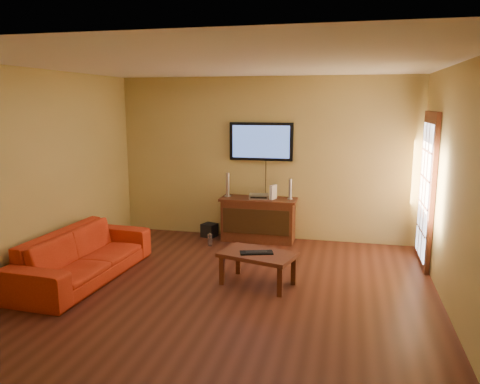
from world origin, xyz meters
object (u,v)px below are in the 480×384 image
(speaker_right, at_px, (290,190))
(media_console, at_px, (258,219))
(coffee_table, at_px, (258,257))
(bottle, at_px, (210,240))
(sofa, at_px, (83,247))
(subwoofer, at_px, (209,230))
(av_receiver, at_px, (259,196))
(television, at_px, (261,142))
(keyboard, at_px, (256,252))
(speaker_left, at_px, (228,186))
(game_console, at_px, (273,192))

(speaker_right, bearing_deg, media_console, -175.09)
(coffee_table, height_order, bottle, coffee_table)
(sofa, height_order, subwoofer, sofa)
(speaker_right, height_order, av_receiver, speaker_right)
(media_console, height_order, bottle, media_console)
(media_console, distance_m, sofa, 2.91)
(television, xyz_separation_m, coffee_table, (0.36, -2.10, -1.28))
(coffee_table, relative_size, keyboard, 2.36)
(subwoofer, bearing_deg, speaker_left, 16.92)
(media_console, height_order, av_receiver, av_receiver)
(keyboard, bearing_deg, av_receiver, 100.09)
(media_console, bearing_deg, speaker_right, 4.91)
(sofa, relative_size, av_receiver, 6.86)
(coffee_table, bearing_deg, keyboard, -116.50)
(bottle, bearing_deg, coffee_table, -53.39)
(television, height_order, speaker_left, television)
(bottle, bearing_deg, subwoofer, 107.60)
(sofa, xyz_separation_m, game_console, (2.14, 2.19, 0.42))
(television, relative_size, coffee_table, 1.03)
(coffee_table, relative_size, bottle, 4.83)
(sofa, relative_size, subwoofer, 9.49)
(sofa, distance_m, speaker_right, 3.33)
(av_receiver, bearing_deg, speaker_right, -2.33)
(television, distance_m, coffee_table, 2.49)
(speaker_right, bearing_deg, speaker_left, -179.23)
(sofa, relative_size, game_console, 9.16)
(speaker_right, bearing_deg, av_receiver, -173.68)
(speaker_left, relative_size, av_receiver, 1.28)
(coffee_table, height_order, subwoofer, coffee_table)
(speaker_right, bearing_deg, coffee_table, -94.60)
(sofa, distance_m, game_console, 3.10)
(television, xyz_separation_m, keyboard, (0.35, -2.12, -1.21))
(subwoofer, relative_size, bottle, 1.06)
(television, bearing_deg, media_console, -90.00)
(coffee_table, distance_m, sofa, 2.28)
(media_console, height_order, coffee_table, media_console)
(speaker_right, distance_m, subwoofer, 1.58)
(speaker_right, xyz_separation_m, av_receiver, (-0.51, -0.06, -0.12))
(media_console, distance_m, bottle, 0.88)
(sofa, bearing_deg, media_console, -37.66)
(game_console, height_order, subwoofer, game_console)
(av_receiver, height_order, game_console, game_console)
(coffee_table, relative_size, speaker_left, 2.57)
(keyboard, bearing_deg, bottle, 125.82)
(speaker_left, height_order, game_console, speaker_left)
(av_receiver, bearing_deg, media_console, 116.98)
(coffee_table, relative_size, sofa, 0.48)
(sofa, xyz_separation_m, speaker_right, (2.41, 2.25, 0.45))
(speaker_right, bearing_deg, subwoofer, -179.65)
(media_console, height_order, sofa, sofa)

